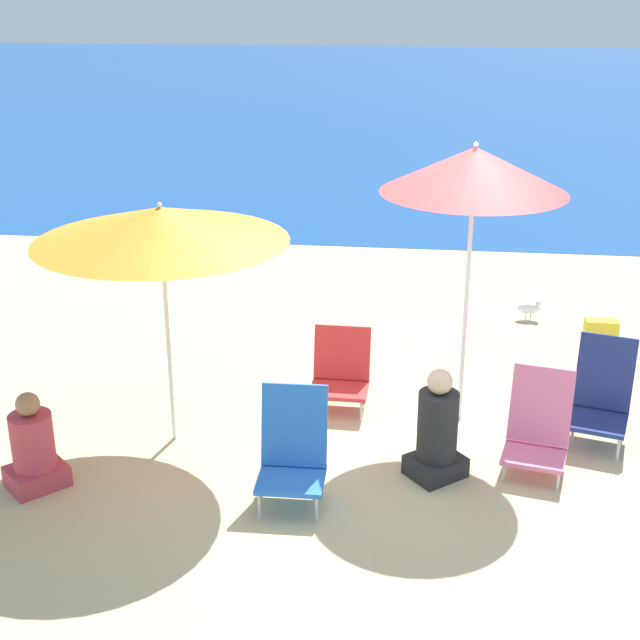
{
  "coord_description": "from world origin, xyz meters",
  "views": [
    {
      "loc": [
        -0.06,
        -6.55,
        3.64
      ],
      "look_at": [
        -0.88,
        0.23,
        1.0
      ],
      "focal_mm": 50.0,
      "sensor_mm": 36.0,
      "label": 1
    }
  ],
  "objects_px": {
    "backpack_yellow": "(600,335)",
    "beach_chair_navy": "(602,394)",
    "person_seated_near": "(437,433)",
    "seagull": "(530,308)",
    "beach_chair_pink": "(538,427)",
    "person_seated_far": "(34,450)",
    "beach_chair_blue": "(293,448)",
    "beach_umbrella_orange": "(161,224)",
    "beach_umbrella_red": "(474,170)",
    "beach_chair_red": "(341,370)"
  },
  "relations": [
    {
      "from": "backpack_yellow",
      "to": "beach_chair_navy",
      "type": "bearing_deg",
      "value": -100.0
    },
    {
      "from": "person_seated_near",
      "to": "seagull",
      "type": "distance_m",
      "value": 3.71
    },
    {
      "from": "seagull",
      "to": "beach_chair_pink",
      "type": "bearing_deg",
      "value": -94.69
    },
    {
      "from": "person_seated_far",
      "to": "beach_chair_blue",
      "type": "bearing_deg",
      "value": 46.74
    },
    {
      "from": "beach_chair_pink",
      "to": "beach_umbrella_orange",
      "type": "bearing_deg",
      "value": -169.76
    },
    {
      "from": "person_seated_near",
      "to": "beach_chair_navy",
      "type": "bearing_deg",
      "value": 79.79
    },
    {
      "from": "beach_chair_navy",
      "to": "person_seated_far",
      "type": "height_order",
      "value": "beach_chair_navy"
    },
    {
      "from": "beach_umbrella_red",
      "to": "seagull",
      "type": "height_order",
      "value": "beach_umbrella_red"
    },
    {
      "from": "beach_umbrella_red",
      "to": "person_seated_near",
      "type": "xyz_separation_m",
      "value": [
        -0.21,
        -0.99,
        -1.83
      ]
    },
    {
      "from": "beach_chair_pink",
      "to": "beach_chair_navy",
      "type": "bearing_deg",
      "value": 55.77
    },
    {
      "from": "beach_umbrella_orange",
      "to": "beach_chair_blue",
      "type": "xyz_separation_m",
      "value": [
        1.13,
        -0.75,
        -1.46
      ]
    },
    {
      "from": "backpack_yellow",
      "to": "seagull",
      "type": "bearing_deg",
      "value": 128.53
    },
    {
      "from": "seagull",
      "to": "beach_umbrella_red",
      "type": "bearing_deg",
      "value": -108.4
    },
    {
      "from": "beach_umbrella_red",
      "to": "beach_chair_pink",
      "type": "xyz_separation_m",
      "value": [
        0.58,
        -0.76,
        -1.85
      ]
    },
    {
      "from": "beach_umbrella_orange",
      "to": "person_seated_far",
      "type": "height_order",
      "value": "beach_umbrella_orange"
    },
    {
      "from": "beach_umbrella_red",
      "to": "seagull",
      "type": "relative_size",
      "value": 9.03
    },
    {
      "from": "beach_chair_pink",
      "to": "seagull",
      "type": "xyz_separation_m",
      "value": [
        0.27,
        3.31,
        -0.21
      ]
    },
    {
      "from": "beach_chair_red",
      "to": "seagull",
      "type": "relative_size",
      "value": 2.64
    },
    {
      "from": "beach_umbrella_orange",
      "to": "beach_chair_navy",
      "type": "height_order",
      "value": "beach_umbrella_orange"
    },
    {
      "from": "beach_chair_red",
      "to": "person_seated_near",
      "type": "xyz_separation_m",
      "value": [
        0.86,
        -1.14,
        0.03
      ]
    },
    {
      "from": "beach_umbrella_orange",
      "to": "beach_chair_navy",
      "type": "bearing_deg",
      "value": 7.21
    },
    {
      "from": "beach_chair_blue",
      "to": "person_seated_near",
      "type": "xyz_separation_m",
      "value": [
        1.06,
        0.42,
        -0.03
      ]
    },
    {
      "from": "beach_chair_pink",
      "to": "person_seated_far",
      "type": "relative_size",
      "value": 1.01
    },
    {
      "from": "beach_umbrella_red",
      "to": "seagull",
      "type": "bearing_deg",
      "value": 71.6
    },
    {
      "from": "beach_umbrella_red",
      "to": "beach_chair_navy",
      "type": "xyz_separation_m",
      "value": [
        1.15,
        -0.21,
        -1.8
      ]
    },
    {
      "from": "person_seated_near",
      "to": "beach_chair_blue",
      "type": "bearing_deg",
      "value": -108.46
    },
    {
      "from": "beach_chair_navy",
      "to": "person_seated_near",
      "type": "height_order",
      "value": "person_seated_near"
    },
    {
      "from": "person_seated_far",
      "to": "beach_umbrella_red",
      "type": "bearing_deg",
      "value": 68.96
    },
    {
      "from": "beach_umbrella_red",
      "to": "beach_chair_blue",
      "type": "relative_size",
      "value": 2.85
    },
    {
      "from": "beach_umbrella_red",
      "to": "person_seated_far",
      "type": "distance_m",
      "value": 4.04
    },
    {
      "from": "beach_chair_blue",
      "to": "beach_chair_pink",
      "type": "height_order",
      "value": "beach_chair_blue"
    },
    {
      "from": "person_seated_far",
      "to": "backpack_yellow",
      "type": "xyz_separation_m",
      "value": [
        4.72,
        3.25,
        -0.15
      ]
    },
    {
      "from": "beach_umbrella_red",
      "to": "backpack_yellow",
      "type": "height_order",
      "value": "beach_umbrella_red"
    },
    {
      "from": "beach_umbrella_orange",
      "to": "beach_chair_navy",
      "type": "relative_size",
      "value": 2.34
    },
    {
      "from": "beach_umbrella_red",
      "to": "beach_chair_navy",
      "type": "height_order",
      "value": "beach_umbrella_red"
    },
    {
      "from": "beach_chair_pink",
      "to": "person_seated_near",
      "type": "bearing_deg",
      "value": -151.17
    },
    {
      "from": "seagull",
      "to": "beach_chair_navy",
      "type": "bearing_deg",
      "value": -83.84
    },
    {
      "from": "beach_chair_pink",
      "to": "seagull",
      "type": "distance_m",
      "value": 3.33
    },
    {
      "from": "beach_chair_blue",
      "to": "beach_chair_navy",
      "type": "height_order",
      "value": "beach_chair_navy"
    },
    {
      "from": "beach_umbrella_orange",
      "to": "backpack_yellow",
      "type": "bearing_deg",
      "value": 31.76
    },
    {
      "from": "person_seated_far",
      "to": "seagull",
      "type": "bearing_deg",
      "value": 88.76
    },
    {
      "from": "beach_chair_red",
      "to": "backpack_yellow",
      "type": "height_order",
      "value": "beach_chair_red"
    },
    {
      "from": "beach_chair_pink",
      "to": "person_seated_far",
      "type": "height_order",
      "value": "beach_chair_pink"
    },
    {
      "from": "beach_umbrella_red",
      "to": "backpack_yellow",
      "type": "relative_size",
      "value": 7.23
    },
    {
      "from": "beach_umbrella_red",
      "to": "beach_chair_pink",
      "type": "distance_m",
      "value": 2.08
    },
    {
      "from": "beach_umbrella_orange",
      "to": "beach_chair_red",
      "type": "height_order",
      "value": "beach_umbrella_orange"
    },
    {
      "from": "beach_umbrella_red",
      "to": "beach_chair_pink",
      "type": "height_order",
      "value": "beach_umbrella_red"
    },
    {
      "from": "beach_umbrella_orange",
      "to": "seagull",
      "type": "distance_m",
      "value": 4.88
    },
    {
      "from": "backpack_yellow",
      "to": "beach_umbrella_red",
      "type": "bearing_deg",
      "value": -130.56
    },
    {
      "from": "beach_umbrella_orange",
      "to": "person_seated_far",
      "type": "relative_size",
      "value": 2.6
    }
  ]
}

